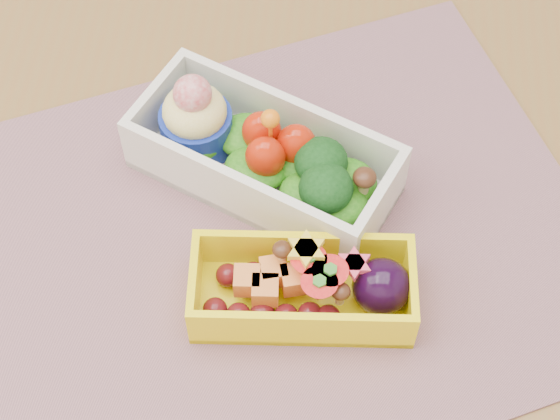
# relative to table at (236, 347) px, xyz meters

# --- Properties ---
(table) EXTENTS (1.20, 0.80, 0.75)m
(table) POSITION_rel_table_xyz_m (0.00, 0.00, 0.00)
(table) COLOR brown
(table) RESTS_ON ground
(placemat) EXTENTS (0.57, 0.52, 0.00)m
(placemat) POSITION_rel_table_xyz_m (0.02, 0.04, 0.10)
(placemat) COLOR #9A6A6F
(placemat) RESTS_ON table
(bento_white) EXTENTS (0.21, 0.16, 0.08)m
(bento_white) POSITION_rel_table_xyz_m (0.01, 0.10, 0.13)
(bento_white) COLOR silver
(bento_white) RESTS_ON placemat
(bento_yellow) EXTENTS (0.16, 0.08, 0.05)m
(bento_yellow) POSITION_rel_table_xyz_m (0.05, -0.01, 0.12)
(bento_yellow) COLOR yellow
(bento_yellow) RESTS_ON placemat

